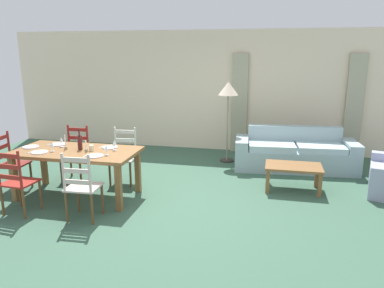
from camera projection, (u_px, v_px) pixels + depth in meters
ground_plane at (170, 202)px, 5.60m from camera, size 9.60×9.60×0.02m
wall_far at (208, 91)px, 8.39m from camera, size 9.60×0.16×2.70m
curtain_panel_left at (239, 104)px, 8.17m from camera, size 0.35×0.08×2.20m
curtain_panel_right at (354, 107)px, 7.66m from camera, size 0.35×0.08×2.20m
dining_table at (76, 156)px, 5.63m from camera, size 1.90×0.96×0.75m
dining_chair_near_left at (17, 182)px, 5.05m from camera, size 0.45×0.43×0.96m
dining_chair_near_right at (82, 186)px, 4.87m from camera, size 0.44×0.42×0.96m
dining_chair_far_left at (76, 153)px, 6.47m from camera, size 0.43×0.42×0.96m
dining_chair_far_right at (124, 156)px, 6.29m from camera, size 0.45×0.43×0.96m
dining_chair_head_west at (10, 163)px, 5.92m from camera, size 0.43×0.45×0.96m
dinner_plate_near_left at (40, 152)px, 5.47m from camera, size 0.24×0.24×0.02m
fork_near_left at (31, 152)px, 5.50m from camera, size 0.02×0.17×0.01m
dinner_plate_near_right at (95, 156)px, 5.28m from camera, size 0.24×0.24×0.02m
fork_near_right at (86, 156)px, 5.31m from camera, size 0.02×0.17×0.01m
dinner_plate_far_left at (59, 144)px, 5.94m from camera, size 0.24×0.24×0.02m
fork_far_left at (50, 144)px, 5.98m from camera, size 0.03×0.17×0.01m
dinner_plate_far_right at (110, 147)px, 5.75m from camera, size 0.24×0.24×0.02m
fork_far_right at (101, 147)px, 5.79m from camera, size 0.02×0.17×0.01m
dinner_plate_head_west at (31, 147)px, 5.77m from camera, size 0.24×0.24×0.02m
fork_head_west at (23, 147)px, 5.81m from camera, size 0.02×0.17×0.01m
wine_bottle at (80, 142)px, 5.63m from camera, size 0.07×0.07×0.32m
wine_glass_near_left at (52, 144)px, 5.52m from camera, size 0.06×0.06×0.16m
wine_glass_near_right at (106, 148)px, 5.32m from camera, size 0.06×0.06×0.16m
wine_glass_far_left at (61, 140)px, 5.79m from camera, size 0.06×0.06×0.16m
wine_glass_far_right at (114, 143)px, 5.59m from camera, size 0.06×0.06×0.16m
coffee_cup_primary at (91, 148)px, 5.57m from camera, size 0.07×0.07×0.09m
candle_tall at (66, 145)px, 5.65m from camera, size 0.05×0.05×0.23m
candle_short at (86, 149)px, 5.52m from camera, size 0.05×0.05×0.18m
couch at (294, 154)px, 7.12m from camera, size 2.33×0.97×0.80m
coffee_table at (293, 169)px, 5.98m from camera, size 0.90×0.56×0.42m
standing_lamp at (228, 94)px, 7.31m from camera, size 0.40×0.40×1.64m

